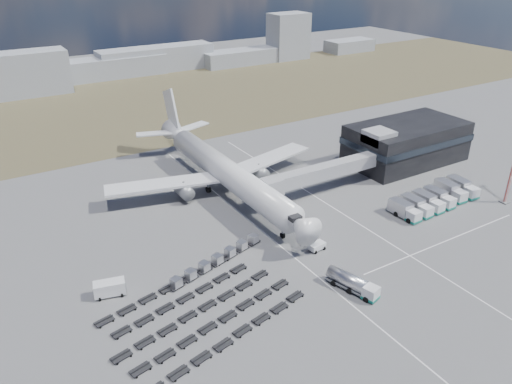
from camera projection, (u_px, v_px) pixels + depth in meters
ground at (311, 261)px, 87.81m from camera, size 420.00×420.00×0.00m
grass_strip at (118, 107)px, 172.01m from camera, size 420.00×90.00×0.01m
lane_markings at (343, 238)px, 94.68m from camera, size 47.12×110.00×0.01m
terminal at (406, 142)px, 126.19m from camera, size 30.40×16.40×11.00m
jet_bridge at (314, 175)px, 108.65m from camera, size 30.30×3.80×7.05m
airliner at (224, 170)px, 110.26m from camera, size 51.59×64.53×17.62m
skyline at (20, 71)px, 188.44m from camera, size 305.99×25.59×24.62m
fuel_tanker at (353, 283)px, 79.53m from camera, size 4.59×9.16×2.87m
pushback_tug at (317, 247)px, 90.60m from camera, size 3.27×2.09×1.41m
utility_van at (110, 289)px, 78.54m from camera, size 5.20×3.25×2.53m
catering_truck at (250, 187)px, 111.58m from camera, size 3.48×5.99×2.58m
service_trucks_near at (422, 204)px, 103.85m from camera, size 13.28×7.58×2.91m
service_trucks_far at (456, 189)px, 109.93m from camera, size 6.83×8.01×3.08m
uld_row at (217, 259)px, 86.44m from camera, size 20.42×7.20×1.61m
baggage_dollies at (199, 312)px, 74.97m from camera, size 31.34×23.00×0.68m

